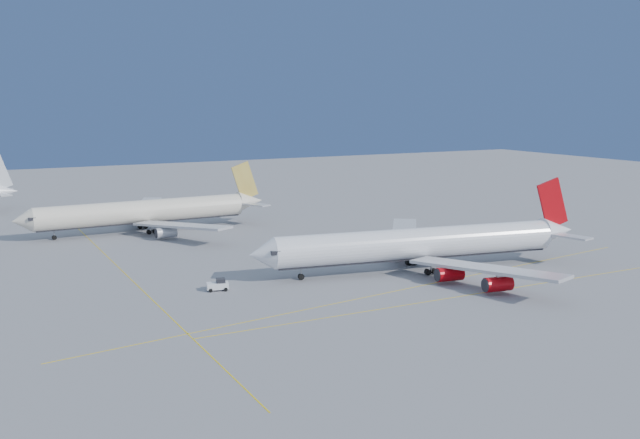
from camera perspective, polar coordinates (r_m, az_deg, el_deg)
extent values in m
plane|color=slate|center=(128.03, 5.27, -4.95)|extent=(500.00, 500.00, 0.00)
cube|color=#DFB90C|center=(119.91, 10.95, -6.09)|extent=(90.00, 0.18, 0.02)
cube|color=#DFB90C|center=(123.21, 6.79, -5.55)|extent=(118.86, 16.88, 0.02)
cube|color=#DFB90C|center=(140.44, -15.58, -3.95)|extent=(0.18, 140.00, 0.02)
cylinder|color=white|center=(135.83, 7.75, -1.90)|extent=(56.14, 14.42, 5.79)
cone|color=white|center=(125.57, -4.69, -2.79)|extent=(5.34, 6.42, 5.79)
cone|color=white|center=(152.15, 18.44, -0.84)|extent=(7.76, 6.52, 5.50)
cube|color=black|center=(125.90, -3.86, -2.47)|extent=(2.43, 5.68, 0.70)
cube|color=#B7B7BC|center=(124.76, 13.14, -3.85)|extent=(13.41, 29.20, 0.55)
cube|color=#B7B7BC|center=(152.61, 6.75, -1.21)|extent=(20.80, 26.69, 0.55)
cube|color=#AD070D|center=(150.39, 18.09, 1.22)|extent=(7.66, 1.64, 10.57)
cylinder|color=gray|center=(128.24, -1.53, -4.10)|extent=(0.24, 0.24, 2.30)
cylinder|color=black|center=(128.52, -1.53, -4.60)|extent=(1.19, 0.86, 1.10)
cylinder|color=gray|center=(133.46, 8.88, -3.67)|extent=(0.32, 0.32, 2.30)
cylinder|color=black|center=(133.72, 8.87, -4.15)|extent=(1.22, 1.06, 1.10)
cylinder|color=gray|center=(140.57, 7.35, -2.95)|extent=(0.32, 0.32, 2.30)
cylinder|color=black|center=(140.83, 7.34, -3.41)|extent=(1.22, 1.06, 1.10)
cylinder|color=#AD070D|center=(127.56, 10.33, -4.32)|extent=(5.12, 3.21, 2.50)
cylinder|color=#AD070D|center=(122.47, 14.04, -5.04)|extent=(5.12, 3.21, 2.50)
cylinder|color=#AD070D|center=(146.67, 6.18, -2.39)|extent=(5.12, 3.21, 2.50)
cylinder|color=#AD070D|center=(156.14, 6.25, -1.66)|extent=(5.12, 3.21, 2.50)
cylinder|color=beige|center=(178.96, -14.02, 0.62)|extent=(50.68, 7.11, 5.54)
cone|color=beige|center=(173.89, -22.75, -0.10)|extent=(4.54, 5.67, 5.54)
cone|color=beige|center=(188.35, -5.60, 1.48)|extent=(6.96, 5.47, 5.26)
cube|color=black|center=(174.01, -22.16, 0.14)|extent=(1.72, 5.31, 0.68)
cube|color=#B7B7BC|center=(166.10, -11.03, -0.48)|extent=(17.11, 26.40, 0.53)
cube|color=#B7B7BC|center=(194.97, -13.88, 0.90)|extent=(15.72, 26.87, 0.53)
cube|color=gold|center=(187.08, -6.04, 3.09)|extent=(7.48, 0.67, 10.28)
cylinder|color=gray|center=(175.30, -20.51, -1.00)|extent=(0.23, 0.23, 2.23)
cylinder|color=black|center=(175.49, -20.49, -1.36)|extent=(1.09, 0.71, 1.07)
cylinder|color=gray|center=(176.02, -13.33, -0.60)|extent=(0.31, 0.31, 2.23)
cylinder|color=black|center=(176.22, -13.32, -0.96)|extent=(1.10, 0.91, 1.07)
cylinder|color=gray|center=(183.50, -14.02, -0.22)|extent=(0.31, 0.31, 2.23)
cylinder|color=black|center=(183.69, -14.00, -0.56)|extent=(1.10, 0.91, 1.07)
cylinder|color=#B7B7BC|center=(168.15, -12.20, -1.03)|extent=(4.74, 2.57, 2.43)
cylinder|color=#B7B7BC|center=(191.94, -14.44, 0.19)|extent=(4.74, 2.57, 2.43)
cone|color=white|center=(225.44, -23.90, 2.06)|extent=(7.42, 5.90, 5.30)
cube|color=white|center=(122.63, -8.20, -5.27)|extent=(3.95, 2.61, 1.09)
cube|color=black|center=(122.48, -7.95, -4.88)|extent=(1.77, 1.84, 0.82)
cylinder|color=black|center=(121.72, -8.74, -5.64)|extent=(0.69, 0.46, 0.64)
cylinder|color=black|center=(123.56, -8.83, -5.41)|extent=(0.69, 0.46, 0.64)
cylinder|color=black|center=(121.97, -7.55, -5.58)|extent=(0.69, 0.46, 0.64)
cylinder|color=black|center=(123.80, -7.65, -5.35)|extent=(0.69, 0.46, 0.64)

